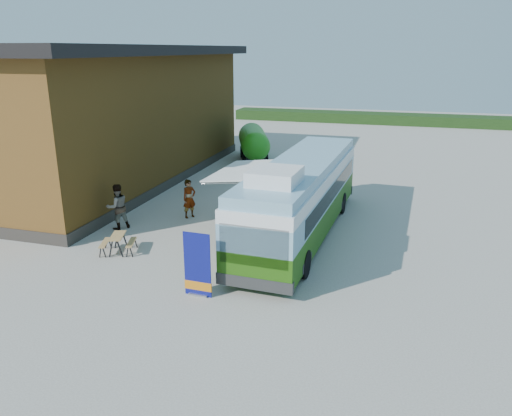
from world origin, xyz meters
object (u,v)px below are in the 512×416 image
(bus, at_px, (301,195))
(slurry_tanker, at_px, (254,142))
(banner, at_px, (198,271))
(person_a, at_px, (189,199))
(person_b, at_px, (117,207))
(picnic_table, at_px, (118,240))

(bus, distance_m, slurry_tanker, 14.40)
(banner, bearing_deg, slurry_tanker, 104.26)
(banner, height_order, slurry_tanker, slurry_tanker)
(banner, bearing_deg, person_a, 118.18)
(person_a, relative_size, person_b, 0.91)
(bus, bearing_deg, banner, -105.24)
(banner, bearing_deg, bus, 74.76)
(banner, distance_m, person_b, 7.31)
(picnic_table, height_order, slurry_tanker, slurry_tanker)
(person_a, distance_m, person_b, 3.20)
(bus, relative_size, person_a, 6.67)
(picnic_table, height_order, person_b, person_b)
(bus, xyz_separation_m, person_a, (-5.26, 0.83, -0.83))
(person_b, distance_m, slurry_tanker, 14.60)
(bus, distance_m, person_a, 5.39)
(bus, xyz_separation_m, slurry_tanker, (-5.93, 13.12, -0.39))
(person_b, relative_size, slurry_tanker, 0.33)
(banner, height_order, person_a, banner)
(person_a, bearing_deg, picnic_table, -155.73)
(picnic_table, relative_size, person_a, 0.84)
(bus, distance_m, banner, 6.43)
(picnic_table, xyz_separation_m, person_a, (0.90, 4.57, 0.37))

